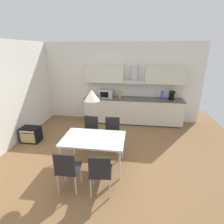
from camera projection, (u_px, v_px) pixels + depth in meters
name	position (u px, v px, depth m)	size (l,w,h in m)	color
ground_plane	(100.00, 162.00, 4.23)	(7.65, 8.48, 0.02)	brown
wall_back	(115.00, 82.00, 6.43)	(6.12, 0.10, 2.81)	silver
kitchen_counter	(133.00, 111.00, 6.32)	(3.46, 0.65, 0.93)	#333333
backsplash_tile	(134.00, 90.00, 6.36)	(3.44, 0.02, 0.47)	silver
upper_wall_cabinets	(134.00, 75.00, 6.02)	(3.44, 0.40, 0.59)	beige
microwave	(106.00, 94.00, 6.24)	(0.48, 0.35, 0.28)	#ADADB2
coffee_maker	(172.00, 95.00, 5.97)	(0.18, 0.19, 0.30)	black
bottle_yellow	(120.00, 95.00, 6.22)	(0.07, 0.07, 0.24)	yellow
bottle_blue	(162.00, 96.00, 6.00)	(0.08, 0.08, 0.31)	blue
dining_table	(94.00, 140.00, 3.86)	(1.36, 0.88, 0.72)	silver
chair_near_right	(100.00, 171.00, 3.10)	(0.44, 0.44, 0.87)	black
chair_far_left	(90.00, 129.00, 4.71)	(0.44, 0.44, 0.87)	black
chair_near_left	(67.00, 167.00, 3.18)	(0.41, 0.41, 0.87)	black
chair_far_right	(112.00, 130.00, 4.63)	(0.42, 0.42, 0.87)	black
guitar_amp	(31.00, 134.00, 5.09)	(0.52, 0.37, 0.44)	black
pendant_lamp	(92.00, 95.00, 3.51)	(0.32, 0.32, 0.22)	silver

